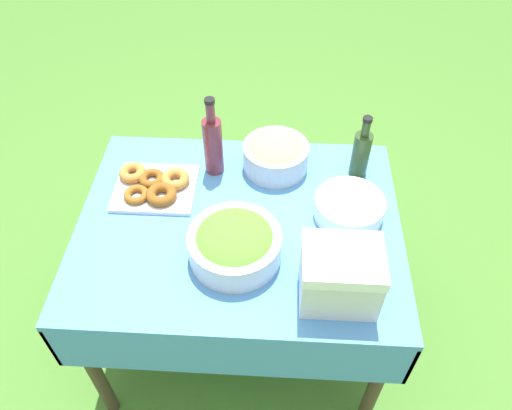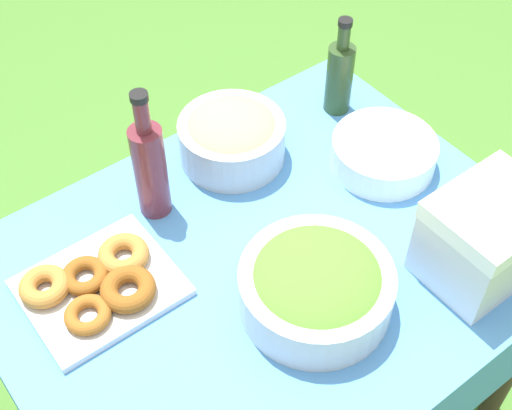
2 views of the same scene
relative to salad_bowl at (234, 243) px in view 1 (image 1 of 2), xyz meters
The scene contains 9 objects.
ground_plane 0.81m from the salad_bowl, 89.04° to the left, with size 14.00×14.00×0.00m, color #477A2D.
picnic_table 0.22m from the salad_bowl, 89.04° to the left, with size 1.11×0.87×0.74m.
salad_bowl is the anchor object (origin of this frame).
pasta_bowl 0.45m from the salad_bowl, 74.61° to the left, with size 0.25×0.25×0.12m.
donut_platter 0.43m from the salad_bowl, 138.13° to the left, with size 0.31×0.25×0.05m.
plate_stack 0.43m from the salad_bowl, 27.91° to the left, with size 0.24×0.24×0.07m.
olive_oil_bottle 0.60m from the salad_bowl, 44.11° to the left, with size 0.07×0.07×0.26m.
wine_bottle 0.42m from the salad_bowl, 105.16° to the left, with size 0.07×0.07×0.32m.
cooler_box 0.35m from the salad_bowl, 22.13° to the right, with size 0.23×0.19×0.20m.
Camera 1 is at (0.12, -1.13, 2.03)m, focal length 35.00 mm.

